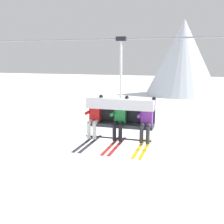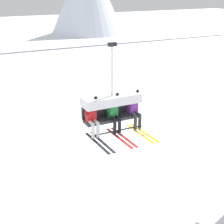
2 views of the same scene
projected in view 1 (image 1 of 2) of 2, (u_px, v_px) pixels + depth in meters
The scene contains 6 objects.
mountain_peak_west at pixel (183, 58), 52.97m from camera, with size 13.81×13.81×14.02m.
lift_cable at pixel (200, 37), 7.25m from camera, with size 18.71×0.05×0.05m.
chairlift_chair at pixel (121, 107), 8.29m from camera, with size 1.99×0.74×2.89m.
skier_red at pixel (94, 117), 8.37m from camera, with size 0.48×1.70×1.34m.
skier_green at pixel (120, 118), 8.15m from camera, with size 0.48×1.70×1.34m.
skier_purple at pixel (146, 120), 7.92m from camera, with size 0.48×1.70×1.34m.
Camera 1 is at (1.66, -8.63, 7.10)m, focal length 45.00 mm.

